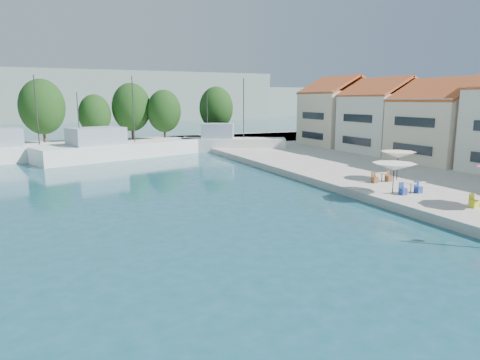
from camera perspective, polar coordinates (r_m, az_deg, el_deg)
name	(u,v)px	position (r m, az deg, el deg)	size (l,w,h in m)	color
quay_right	(452,169)	(46.50, 26.41, 1.28)	(32.00, 92.00, 0.60)	#A29C92
quay_far	(92,146)	(66.75, -19.08, 4.34)	(90.00, 16.00, 0.60)	#A29C92
hill_east	(184,102)	(187.02, -7.42, 10.30)	(140.00, 40.00, 12.00)	gray
building_04	(445,119)	(49.51, 25.69, 7.35)	(9.00, 8.80, 9.20)	beige
building_05	(384,114)	(55.78, 18.64, 8.35)	(8.40, 8.80, 9.70)	silver
building_06	(339,110)	(62.71, 13.05, 9.04)	(9.00, 8.80, 10.20)	beige
trawler_02	(19,152)	(55.40, -27.36, 3.35)	(17.92, 7.23, 10.20)	white
trawler_03	(117,149)	(53.95, -16.13, 3.96)	(20.29, 11.10, 10.20)	silver
trawler_04	(231,144)	(58.68, -1.26, 4.89)	(14.27, 9.54, 10.20)	silver
tree_04	(42,107)	(67.91, -24.90, 8.85)	(6.29, 6.29, 9.31)	#3F2B19
tree_05	(95,114)	(69.68, -18.80, 8.27)	(4.85, 4.85, 7.18)	#3F2B19
tree_06	(131,107)	(70.88, -14.29, 9.39)	(6.08, 6.08, 8.99)	#3F2B19
tree_07	(164,111)	(69.92, -10.10, 9.03)	(5.36, 5.36, 7.93)	#3F2B19
tree_08	(216,108)	(74.38, -3.19, 9.56)	(5.80, 5.80, 8.59)	#3F2B19
umbrella_white	(394,167)	(31.32, 19.87, 1.67)	(3.00, 3.00, 2.09)	black
umbrella_cream	(398,155)	(36.52, 20.35, 3.19)	(2.75, 2.75, 2.30)	black
cafe_table_02	(411,190)	(31.64, 21.81, -1.22)	(1.82, 0.70, 0.76)	black
cafe_table_03	(382,179)	(35.38, 18.37, 0.19)	(1.82, 0.70, 0.76)	black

